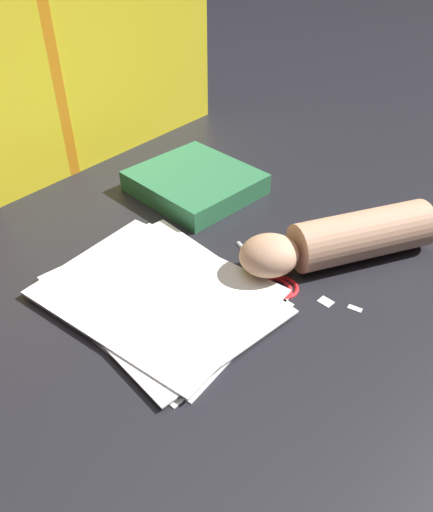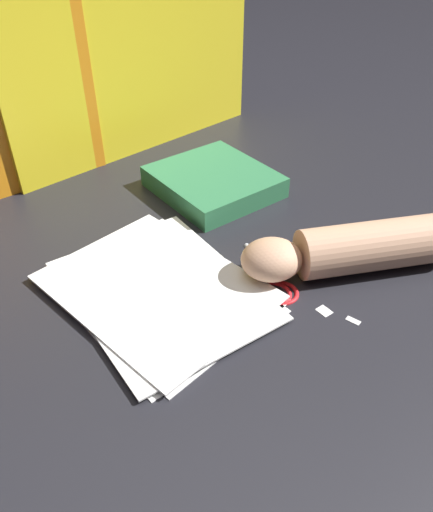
{
  "view_description": "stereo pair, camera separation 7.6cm",
  "coord_description": "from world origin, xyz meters",
  "px_view_note": "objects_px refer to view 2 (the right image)",
  "views": [
    {
      "loc": [
        -0.47,
        -0.44,
        0.52
      ],
      "look_at": [
        -0.03,
        -0.03,
        0.06
      ],
      "focal_mm": 35.0,
      "sensor_mm": 36.0,
      "label": 1
    },
    {
      "loc": [
        -0.42,
        -0.49,
        0.52
      ],
      "look_at": [
        -0.03,
        -0.03,
        0.06
      ],
      "focal_mm": 35.0,
      "sensor_mm": 36.0,
      "label": 2
    }
  ],
  "objects_px": {
    "paper_stack": "(158,289)",
    "hand_forearm": "(348,249)",
    "book_closed": "(214,182)",
    "scissors": "(274,282)"
  },
  "relations": [
    {
      "from": "paper_stack",
      "to": "hand_forearm",
      "type": "distance_m",
      "value": 0.31
    },
    {
      "from": "paper_stack",
      "to": "book_closed",
      "type": "height_order",
      "value": "book_closed"
    },
    {
      "from": "paper_stack",
      "to": "scissors",
      "type": "bearing_deg",
      "value": -34.69
    },
    {
      "from": "scissors",
      "to": "hand_forearm",
      "type": "distance_m",
      "value": 0.13
    },
    {
      "from": "paper_stack",
      "to": "book_closed",
      "type": "bearing_deg",
      "value": 34.61
    },
    {
      "from": "paper_stack",
      "to": "book_closed",
      "type": "relative_size",
      "value": 1.54
    },
    {
      "from": "scissors",
      "to": "hand_forearm",
      "type": "relative_size",
      "value": 0.49
    },
    {
      "from": "paper_stack",
      "to": "scissors",
      "type": "xyz_separation_m",
      "value": [
        0.15,
        -0.1,
        -0.0
      ]
    },
    {
      "from": "book_closed",
      "to": "scissors",
      "type": "xyz_separation_m",
      "value": [
        -0.12,
        -0.29,
        -0.02
      ]
    },
    {
      "from": "book_closed",
      "to": "scissors",
      "type": "relative_size",
      "value": 1.42
    }
  ]
}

